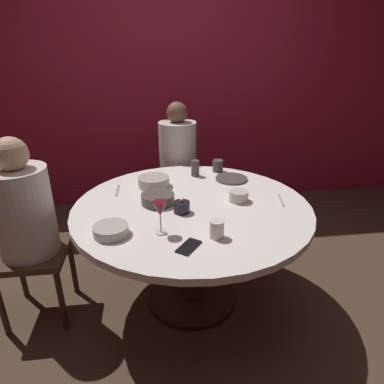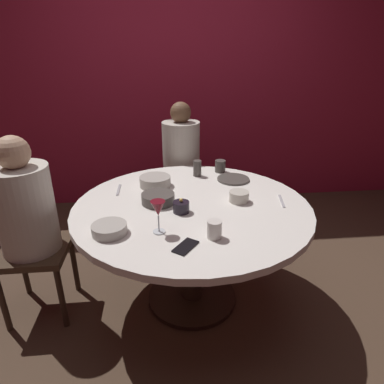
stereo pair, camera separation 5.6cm
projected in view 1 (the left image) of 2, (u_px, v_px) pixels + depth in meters
name	position (u px, v px, depth m)	size (l,w,h in m)	color
ground_plane	(192.00, 297.00, 2.30)	(8.00, 8.00, 0.00)	#4C3828
back_wall	(170.00, 80.00, 3.36)	(6.00, 0.10, 2.60)	maroon
dining_table	(192.00, 223.00, 2.07)	(1.44, 1.44, 0.72)	white
seated_diner_left	(24.00, 214.00, 1.90)	(0.40, 0.40, 1.17)	#3F2D1E
seated_diner_back	(178.00, 156.00, 2.88)	(0.40, 0.40, 1.20)	#3F2D1E
candle_holder	(182.00, 207.00, 1.90)	(0.09, 0.09, 0.09)	black
wine_glass	(160.00, 210.00, 1.65)	(0.08, 0.08, 0.18)	silver
dinner_plate	(231.00, 179.00, 2.39)	(0.23, 0.23, 0.01)	#4C4742
cell_phone	(189.00, 247.00, 1.57)	(0.07, 0.14, 0.01)	black
bowl_serving_large	(111.00, 230.00, 1.67)	(0.18, 0.18, 0.05)	#B2ADA3
bowl_salad_center	(158.00, 199.00, 2.01)	(0.20, 0.20, 0.06)	#4C4742
bowl_small_white	(154.00, 182.00, 2.26)	(0.21, 0.21, 0.07)	#B2ADA3
bowl_sauce_side	(239.00, 196.00, 2.04)	(0.12, 0.12, 0.07)	beige
cup_near_candle	(218.00, 166.00, 2.53)	(0.08, 0.08, 0.09)	#4C4742
cup_by_left_diner	(217.00, 229.00, 1.64)	(0.07, 0.07, 0.09)	silver
cup_by_right_diner	(195.00, 168.00, 2.44)	(0.06, 0.06, 0.12)	#4C4742
fork_near_plate	(117.00, 190.00, 2.20)	(0.02, 0.18, 0.01)	#B7B7BC
knife_near_plate	(281.00, 200.00, 2.06)	(0.02, 0.18, 0.01)	#B7B7BC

